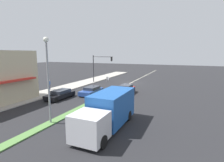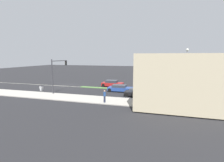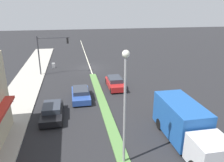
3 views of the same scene
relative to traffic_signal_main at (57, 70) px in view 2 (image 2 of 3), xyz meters
The scene contains 13 objects.
ground_plane 16.91m from the traffic_signal_main, 111.85° to the left, with size 160.00×160.00×0.00m, color #232326.
sidewalk_right 16.48m from the traffic_signal_main, 79.67° to the left, with size 4.00×73.00×0.12m, color #A8A399.
median_strip 25.33m from the traffic_signal_main, 104.16° to the left, with size 0.90×46.00×0.10m, color #568442.
lane_marking_center 7.75m from the traffic_signal_main, 155.98° to the right, with size 0.16×60.00×0.01m, color beige.
building_corner_store 19.69m from the traffic_signal_main, 76.61° to the left, with size 5.54×9.93×6.36m.
traffic_signal_main is the anchor object (origin of this frame).
street_lamp 21.74m from the traffic_signal_main, 106.37° to the left, with size 0.44×0.44×7.37m.
pedestrian 11.20m from the traffic_signal_main, 66.84° to the left, with size 0.34×0.34×1.64m.
warning_aframe_sign 4.99m from the traffic_signal_main, 93.03° to the right, with size 0.45×0.53×0.84m.
delivery_truck 22.59m from the traffic_signal_main, 119.69° to the left, with size 2.44×7.50×2.87m.
coupe_blue 11.24m from the traffic_signal_main, 111.44° to the left, with size 1.91×4.31×1.20m.
hatchback_red 11.50m from the traffic_signal_main, 139.02° to the left, with size 1.85×4.35×1.34m.
suv_black 14.07m from the traffic_signal_main, 94.72° to the left, with size 1.88×4.40×1.19m.
Camera 2 is at (31.63, 20.15, 6.16)m, focal length 28.00 mm.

